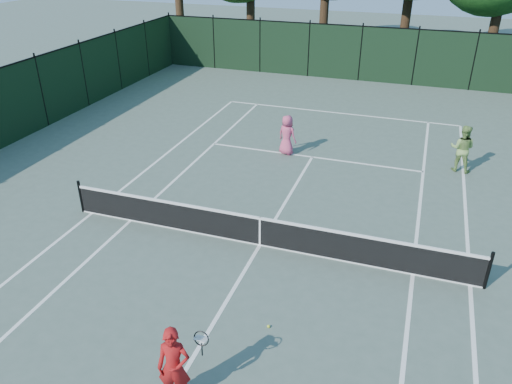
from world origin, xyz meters
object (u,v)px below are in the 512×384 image
(player_pink, at_px, (287,135))
(player_green, at_px, (462,148))
(coach, at_px, (174,367))
(loose_ball_midcourt, at_px, (269,326))

(player_pink, height_order, player_green, player_green)
(coach, height_order, player_pink, coach)
(player_green, relative_size, loose_ball_midcourt, 25.42)
(loose_ball_midcourt, bearing_deg, player_pink, 103.41)
(player_green, bearing_deg, player_pink, 14.43)
(coach, relative_size, player_pink, 1.08)
(player_green, bearing_deg, coach, 76.90)
(player_green, bearing_deg, loose_ball_midcourt, 77.22)
(loose_ball_midcourt, bearing_deg, coach, -113.98)
(coach, relative_size, loose_ball_midcourt, 24.62)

